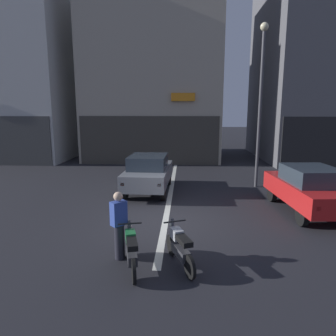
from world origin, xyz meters
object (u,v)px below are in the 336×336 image
object	(u,v)px
car_grey_crossing_near	(149,172)
car_red_parked_kerbside	(309,188)
street_lamp	(261,91)
person_by_motorcycles	(119,225)
motorcycle_green_row_leftmost	(131,250)
motorcycle_silver_row_left_mid	(180,247)

from	to	relation	value
car_grey_crossing_near	car_red_parked_kerbside	distance (m)	6.41
street_lamp	person_by_motorcycles	bearing A→B (deg)	-123.76
person_by_motorcycles	car_grey_crossing_near	bearing A→B (deg)	90.33
motorcycle_green_row_leftmost	person_by_motorcycles	size ratio (longest dim) A/B	0.98
car_grey_crossing_near	motorcycle_green_row_leftmost	bearing A→B (deg)	-86.52
car_grey_crossing_near	car_red_parked_kerbside	size ratio (longest dim) A/B	0.98
motorcycle_green_row_leftmost	car_grey_crossing_near	bearing A→B (deg)	93.48
car_grey_crossing_near	car_red_parked_kerbside	bearing A→B (deg)	-22.63
motorcycle_green_row_leftmost	person_by_motorcycles	distance (m)	0.71
car_grey_crossing_near	person_by_motorcycles	distance (m)	6.20
street_lamp	person_by_motorcycles	world-z (taller)	street_lamp
street_lamp	motorcycle_silver_row_left_mid	distance (m)	9.22
motorcycle_silver_row_left_mid	street_lamp	bearing A→B (deg)	65.52
car_red_parked_kerbside	motorcycle_silver_row_left_mid	bearing A→B (deg)	-138.00
car_red_parked_kerbside	motorcycle_silver_row_left_mid	distance (m)	5.98
motorcycle_green_row_leftmost	person_by_motorcycles	xyz separation A→B (m)	(-0.37, 0.46, 0.40)
car_grey_crossing_near	motorcycle_silver_row_left_mid	world-z (taller)	car_grey_crossing_near
motorcycle_green_row_leftmost	motorcycle_silver_row_left_mid	size ratio (longest dim) A/B	1.04
motorcycle_silver_row_left_mid	person_by_motorcycles	bearing A→B (deg)	170.12
motorcycle_silver_row_left_mid	person_by_motorcycles	size ratio (longest dim) A/B	0.94
motorcycle_green_row_leftmost	person_by_motorcycles	bearing A→B (deg)	128.51
car_red_parked_kerbside	person_by_motorcycles	world-z (taller)	person_by_motorcycles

